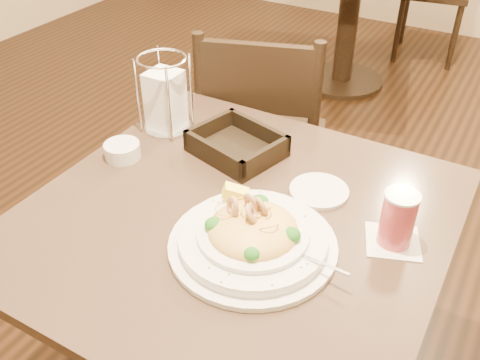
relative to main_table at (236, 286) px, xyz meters
The scene contains 9 objects.
main_table is the anchor object (origin of this frame).
background_table 2.32m from the main_table, 103.34° to the left, with size 1.09×1.09×0.74m.
dining_chair_near 0.70m from the main_table, 112.60° to the left, with size 0.53×0.53×0.93m.
pasta_bowl 0.29m from the main_table, 41.85° to the right, with size 0.39×0.35×0.11m.
drink_glass 0.45m from the main_table, 14.01° to the left, with size 0.14×0.14×0.12m.
bread_basket 0.35m from the main_table, 119.48° to the left, with size 0.25×0.23×0.06m.
napkin_caddy 0.53m from the main_table, 146.72° to the left, with size 0.13×0.13×0.21m.
side_plate 0.32m from the main_table, 51.77° to the left, with size 0.14×0.14×0.01m, color white.
butter_ramekin 0.45m from the main_table, behind, with size 0.09×0.09×0.04m, color white.
Camera 1 is at (0.47, -0.79, 1.50)m, focal length 40.00 mm.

